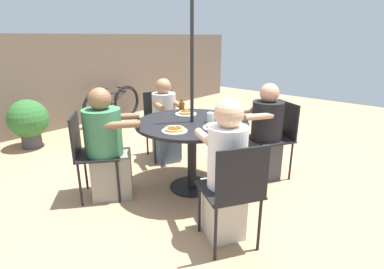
% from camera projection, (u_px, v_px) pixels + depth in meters
% --- Properties ---
extents(ground_plane, '(12.00, 12.00, 0.00)m').
position_uv_depth(ground_plane, '(192.00, 187.00, 3.39)').
color(ground_plane, tan).
extents(back_fence, '(10.00, 0.06, 1.67)m').
position_uv_depth(back_fence, '(50.00, 84.00, 5.21)').
color(back_fence, brown).
rests_on(back_fence, ground).
extents(patio_table, '(1.19, 1.19, 0.77)m').
position_uv_depth(patio_table, '(192.00, 132.00, 3.19)').
color(patio_table, black).
rests_on(patio_table, ground).
extents(umbrella_pole, '(0.04, 0.04, 2.02)m').
position_uv_depth(umbrella_pole, '(192.00, 99.00, 3.07)').
color(umbrella_pole, black).
rests_on(umbrella_pole, ground).
extents(patio_chair_north, '(0.59, 0.59, 0.90)m').
position_uv_depth(patio_chair_north, '(277.00, 134.00, 3.54)').
color(patio_chair_north, black).
rests_on(patio_chair_north, ground).
extents(diner_north, '(0.61, 0.55, 1.13)m').
position_uv_depth(diner_north, '(264.00, 136.00, 3.49)').
color(diner_north, '#3D3D42').
rests_on(diner_north, ground).
extents(patio_chair_east, '(0.57, 0.57, 0.90)m').
position_uv_depth(patio_chair_east, '(161.00, 119.00, 4.14)').
color(patio_chair_east, black).
rests_on(patio_chair_east, ground).
extents(diner_east, '(0.46, 0.53, 1.11)m').
position_uv_depth(diner_east, '(165.00, 123.00, 4.00)').
color(diner_east, slate).
rests_on(diner_east, ground).
extents(patio_chair_south, '(0.61, 0.61, 0.90)m').
position_uv_depth(patio_chair_south, '(90.00, 150.00, 3.04)').
color(patio_chair_south, black).
rests_on(patio_chair_south, ground).
extents(diner_south, '(0.63, 0.61, 1.16)m').
position_uv_depth(diner_south, '(107.00, 149.00, 3.07)').
color(diner_south, gray).
rests_on(diner_south, ground).
extents(patio_chair_west, '(0.59, 0.59, 0.90)m').
position_uv_depth(patio_chair_west, '(234.00, 188.00, 2.27)').
color(patio_chair_west, black).
rests_on(patio_chair_west, ground).
extents(diner_west, '(0.50, 0.55, 1.19)m').
position_uv_depth(diner_west, '(225.00, 175.00, 2.41)').
color(diner_west, beige).
rests_on(diner_west, ground).
extents(pancake_plate_a, '(0.24, 0.24, 0.05)m').
position_uv_depth(pancake_plate_a, '(174.00, 130.00, 2.83)').
color(pancake_plate_a, white).
rests_on(pancake_plate_a, patio_table).
extents(pancake_plate_b, '(0.24, 0.24, 0.05)m').
position_uv_depth(pancake_plate_b, '(186.00, 113.00, 3.44)').
color(pancake_plate_b, white).
rests_on(pancake_plate_b, patio_table).
extents(pancake_plate_c, '(0.24, 0.24, 0.05)m').
position_uv_depth(pancake_plate_c, '(215.00, 127.00, 2.93)').
color(pancake_plate_c, white).
rests_on(pancake_plate_c, patio_table).
extents(syrup_bottle, '(0.08, 0.06, 0.14)m').
position_uv_depth(syrup_bottle, '(182.00, 106.00, 3.63)').
color(syrup_bottle, brown).
rests_on(syrup_bottle, patio_table).
extents(coffee_cup, '(0.09, 0.09, 0.11)m').
position_uv_depth(coffee_cup, '(228.00, 113.00, 3.29)').
color(coffee_cup, white).
rests_on(coffee_cup, patio_table).
extents(drinking_glass_a, '(0.08, 0.08, 0.11)m').
position_uv_depth(drinking_glass_a, '(211.00, 118.00, 3.11)').
color(drinking_glass_a, silver).
rests_on(drinking_glass_a, patio_table).
extents(bicycle, '(1.40, 0.44, 0.69)m').
position_uv_depth(bicycle, '(113.00, 104.00, 5.91)').
color(bicycle, black).
rests_on(bicycle, ground).
extents(potted_shrub, '(0.58, 0.58, 0.74)m').
position_uv_depth(potted_shrub, '(28.00, 120.00, 4.49)').
color(potted_shrub, '#3D3D3F').
rests_on(potted_shrub, ground).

